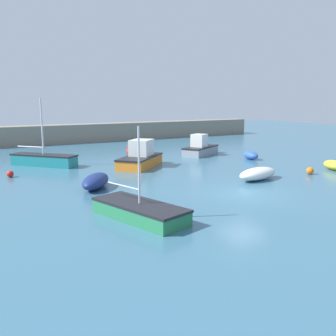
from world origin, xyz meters
name	(u,v)px	position (x,y,z in m)	size (l,w,h in m)	color
ground_plane	(243,196)	(0.00, 0.00, -0.10)	(120.00, 120.00, 0.20)	#38667F
harbor_breakwater	(79,133)	(0.00, 31.18, 1.17)	(53.50, 2.45, 2.33)	gray
sailboat_short_mast	(140,211)	(-7.20, -1.07, 0.38)	(3.08, 5.24, 4.25)	#287A4C
rowboat_with_red_cover	(134,151)	(0.84, 16.52, 0.53)	(1.17, 2.75, 1.05)	red
dinghy_near_pier	(251,155)	(9.33, 9.51, 0.37)	(1.31, 2.07, 0.74)	#2D56B7
open_tender_yellow	(258,174)	(3.54, 2.54, 0.42)	(3.77, 2.09, 0.84)	white
rowboat_white_midwater	(96,181)	(-6.87, 5.74, 0.45)	(3.06, 3.49, 0.90)	navy
fishing_dinghy_green	(334,165)	(11.30, 2.26, 0.37)	(1.69, 2.40, 0.75)	yellow
cabin_cruiser_white	(200,148)	(6.96, 14.18, 0.67)	(4.93, 3.83, 2.08)	gray
sailboat_tall_mast	(44,160)	(-7.83, 15.58, 0.52)	(4.84, 5.23, 5.56)	teal
motorboat_grey_hull	(141,157)	(-1.07, 11.25, 0.76)	(5.27, 5.05, 2.18)	orange
mooring_buoy_orange	(310,171)	(8.19, 2.00, 0.27)	(0.53, 0.53, 0.53)	orange
mooring_buoy_red	(10,174)	(-10.94, 11.97, 0.24)	(0.48, 0.48, 0.48)	red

